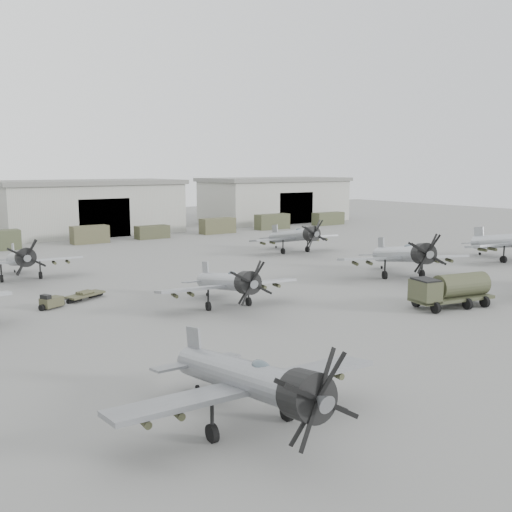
% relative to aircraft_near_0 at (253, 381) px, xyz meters
% --- Properties ---
extents(ground, '(220.00, 220.00, 0.00)m').
position_rel_aircraft_near_0_xyz_m(ground, '(19.02, 11.57, -2.18)').
color(ground, slate).
rests_on(ground, ground).
extents(hangar_center, '(29.00, 14.80, 8.70)m').
position_rel_aircraft_near_0_xyz_m(hangar_center, '(19.02, 73.53, 2.19)').
color(hangar_center, '#A1A297').
rests_on(hangar_center, ground).
extents(hangar_right, '(29.00, 14.80, 8.70)m').
position_rel_aircraft_near_0_xyz_m(hangar_right, '(57.02, 73.53, 2.19)').
color(hangar_right, '#A1A297').
rests_on(hangar_right, ground).
extents(support_truck_3, '(5.15, 2.20, 2.51)m').
position_rel_aircraft_near_0_xyz_m(support_truck_3, '(14.76, 61.57, -0.93)').
color(support_truck_3, '#48472F').
rests_on(support_truck_3, ground).
extents(support_truck_4, '(5.03, 2.20, 1.96)m').
position_rel_aircraft_near_0_xyz_m(support_truck_4, '(24.46, 61.57, -1.20)').
color(support_truck_4, '#3B3D28').
rests_on(support_truck_4, ground).
extents(support_truck_5, '(5.90, 2.20, 2.52)m').
position_rel_aircraft_near_0_xyz_m(support_truck_5, '(36.15, 61.57, -0.92)').
color(support_truck_5, '#47462E').
rests_on(support_truck_5, ground).
extents(support_truck_6, '(6.30, 2.20, 2.64)m').
position_rel_aircraft_near_0_xyz_m(support_truck_6, '(47.39, 61.57, -0.86)').
color(support_truck_6, '#3D3F29').
rests_on(support_truck_6, ground).
extents(support_truck_7, '(6.42, 2.20, 2.34)m').
position_rel_aircraft_near_0_xyz_m(support_truck_7, '(60.64, 61.57, -1.01)').
color(support_truck_7, '#3F432C').
rests_on(support_truck_7, ground).
extents(aircraft_near_0, '(12.01, 10.81, 4.80)m').
position_rel_aircraft_near_0_xyz_m(aircraft_near_0, '(0.00, 0.00, 0.00)').
color(aircraft_near_0, gray).
rests_on(aircraft_near_0, ground).
extents(aircraft_mid_1, '(11.28, 10.15, 4.48)m').
position_rel_aircraft_near_0_xyz_m(aircraft_mid_1, '(10.42, 17.99, -0.15)').
color(aircraft_mid_1, gray).
rests_on(aircraft_mid_1, ground).
extents(aircraft_mid_2, '(12.59, 11.42, 5.17)m').
position_rel_aircraft_near_0_xyz_m(aircraft_mid_2, '(30.82, 18.18, 0.17)').
color(aircraft_mid_2, '#A0A3A8').
rests_on(aircraft_mid_2, ground).
extents(aircraft_far_0, '(11.63, 10.46, 4.63)m').
position_rel_aircraft_near_0_xyz_m(aircraft_far_0, '(0.07, 38.71, -0.08)').
color(aircraft_far_0, '#9EA2A6').
rests_on(aircraft_far_0, ground).
extents(aircraft_far_1, '(12.12, 10.91, 4.81)m').
position_rel_aircraft_near_0_xyz_m(aircraft_far_1, '(32.81, 37.25, 0.01)').
color(aircraft_far_1, gray).
rests_on(aircraft_far_1, ground).
extents(fuel_tanker, '(7.05, 3.55, 2.60)m').
position_rel_aircraft_near_0_xyz_m(fuel_tanker, '(24.61, 8.38, -0.69)').
color(fuel_tanker, '#383B27').
rests_on(fuel_tanker, ground).
extents(tug_trailer, '(5.82, 3.46, 1.19)m').
position_rel_aircraft_near_0_xyz_m(tug_trailer, '(0.46, 26.51, -1.74)').
color(tug_trailer, '#3C3C27').
rests_on(tug_trailer, ground).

